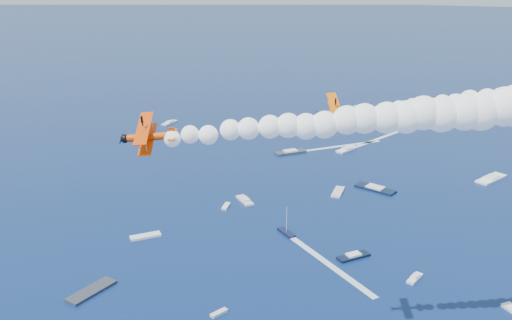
% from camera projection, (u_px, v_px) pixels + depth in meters
% --- Properties ---
extents(biplane_lead, '(10.24, 11.58, 8.26)m').
position_uv_depth(biplane_lead, '(338.00, 113.00, 104.02)').
color(biplane_lead, '#EA5D04').
extents(biplane_trail, '(9.98, 11.45, 7.60)m').
position_uv_depth(biplane_trail, '(149.00, 137.00, 79.92)').
color(biplane_trail, '#E53F04').
extents(smoke_trail_lead, '(59.69, 43.67, 10.31)m').
position_uv_depth(smoke_trail_lead, '(501.00, 98.00, 105.20)').
color(smoke_trail_lead, white).
extents(smoke_trail_trail, '(59.50, 39.23, 10.31)m').
position_uv_depth(smoke_trail_trail, '(366.00, 120.00, 79.62)').
color(smoke_trail_trail, white).
extents(spectator_boats, '(236.60, 168.52, 0.70)m').
position_uv_depth(spectator_boats, '(367.00, 205.00, 200.80)').
color(spectator_boats, black).
rests_on(spectator_boats, ground).
extents(boat_wakes, '(45.50, 155.30, 0.04)m').
position_uv_depth(boat_wakes, '(354.00, 171.00, 234.07)').
color(boat_wakes, white).
rests_on(boat_wakes, ground).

